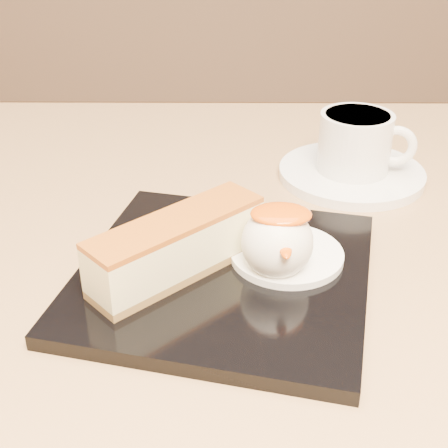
{
  "coord_description": "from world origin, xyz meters",
  "views": [
    {
      "loc": [
        0.03,
        -0.42,
        1.0
      ],
      "look_at": [
        0.03,
        -0.0,
        0.76
      ],
      "focal_mm": 50.0,
      "sensor_mm": 36.0,
      "label": 1
    }
  ],
  "objects_px": {
    "table": "(190,403)",
    "coffee_cup": "(357,141)",
    "dessert_plate": "(224,274)",
    "ice_cream_scoop": "(277,242)",
    "saucer": "(351,173)",
    "cheesecake": "(177,246)"
  },
  "relations": [
    {
      "from": "cheesecake",
      "to": "saucer",
      "type": "bearing_deg",
      "value": 6.16
    },
    {
      "from": "dessert_plate",
      "to": "coffee_cup",
      "type": "distance_m",
      "value": 0.23
    },
    {
      "from": "ice_cream_scoop",
      "to": "table",
      "type": "bearing_deg",
      "value": 160.45
    },
    {
      "from": "dessert_plate",
      "to": "saucer",
      "type": "distance_m",
      "value": 0.23
    },
    {
      "from": "dessert_plate",
      "to": "cheesecake",
      "type": "relative_size",
      "value": 1.66
    },
    {
      "from": "ice_cream_scoop",
      "to": "coffee_cup",
      "type": "height_order",
      "value": "coffee_cup"
    },
    {
      "from": "table",
      "to": "ice_cream_scoop",
      "type": "bearing_deg",
      "value": -19.55
    },
    {
      "from": "ice_cream_scoop",
      "to": "saucer",
      "type": "relative_size",
      "value": 0.36
    },
    {
      "from": "table",
      "to": "coffee_cup",
      "type": "bearing_deg",
      "value": 45.05
    },
    {
      "from": "coffee_cup",
      "to": "cheesecake",
      "type": "bearing_deg",
      "value": -118.67
    },
    {
      "from": "dessert_plate",
      "to": "cheesecake",
      "type": "xyz_separation_m",
      "value": [
        -0.04,
        -0.0,
        0.03
      ]
    },
    {
      "from": "table",
      "to": "dessert_plate",
      "type": "relative_size",
      "value": 3.64
    },
    {
      "from": "cheesecake",
      "to": "ice_cream_scoop",
      "type": "relative_size",
      "value": 2.43
    },
    {
      "from": "cheesecake",
      "to": "coffee_cup",
      "type": "relative_size",
      "value": 1.35
    },
    {
      "from": "coffee_cup",
      "to": "saucer",
      "type": "bearing_deg",
      "value": 180.0
    },
    {
      "from": "table",
      "to": "cheesecake",
      "type": "height_order",
      "value": "cheesecake"
    },
    {
      "from": "cheesecake",
      "to": "saucer",
      "type": "height_order",
      "value": "cheesecake"
    },
    {
      "from": "ice_cream_scoop",
      "to": "dessert_plate",
      "type": "bearing_deg",
      "value": 172.87
    },
    {
      "from": "table",
      "to": "cheesecake",
      "type": "bearing_deg",
      "value": -96.67
    },
    {
      "from": "ice_cream_scoop",
      "to": "saucer",
      "type": "height_order",
      "value": "ice_cream_scoop"
    },
    {
      "from": "table",
      "to": "coffee_cup",
      "type": "xyz_separation_m",
      "value": [
        0.17,
        0.17,
        0.2
      ]
    },
    {
      "from": "cheesecake",
      "to": "dessert_plate",
      "type": "bearing_deg",
      "value": -34.73
    }
  ]
}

